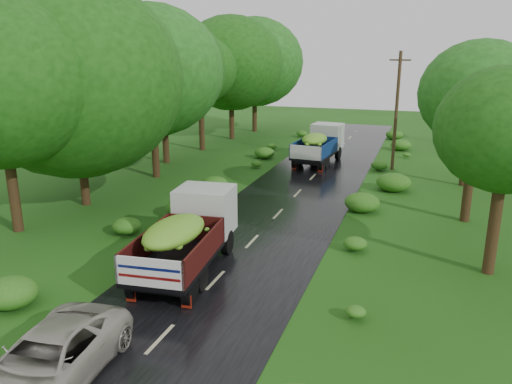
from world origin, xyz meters
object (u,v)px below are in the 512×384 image
at_px(truck_far, 320,143).
at_px(utility_pole, 396,110).
at_px(truck_near, 189,231).
at_px(car, 49,360).

distance_m(truck_far, utility_pole, 5.85).
distance_m(truck_near, truck_far, 19.76).
distance_m(truck_near, utility_pole, 20.41).
xyz_separation_m(truck_near, car, (-0.23, -7.28, -0.81)).
xyz_separation_m(car, utility_pole, (6.27, 26.61, 3.39)).
bearing_deg(car, utility_pole, 71.40).
height_order(truck_near, truck_far, truck_near).
xyz_separation_m(truck_far, utility_pole, (5.22, -0.41, 2.61)).
relative_size(truck_far, car, 1.30).
bearing_deg(truck_near, truck_far, 81.80).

